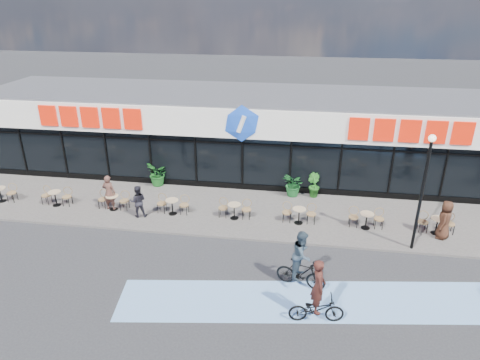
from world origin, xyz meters
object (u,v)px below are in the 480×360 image
object	(u,v)px
patron_left	(109,193)
potted_plant_mid	(294,185)
potted_plant_left	(158,174)
potted_plant_right	(313,185)
bistro_set_0	(1,192)
cyclist_a	(301,264)
patron_right	(138,201)
pedestrian_a	(445,220)
lamp_post	(424,183)

from	to	relation	value
patron_left	potted_plant_mid	bearing A→B (deg)	-158.18
potted_plant_left	potted_plant_right	xyz separation A→B (m)	(8.32, -0.09, -0.05)
patron_left	potted_plant_right	bearing A→B (deg)	-159.23
bistro_set_0	potted_plant_mid	xyz separation A→B (m)	(14.53, 2.74, 0.17)
potted_plant_left	cyclist_a	xyz separation A→B (m)	(7.84, -7.51, 0.19)
potted_plant_left	patron_right	distance (m)	3.50
patron_right	pedestrian_a	bearing A→B (deg)	164.97
lamp_post	potted_plant_right	xyz separation A→B (m)	(-4.02, 4.35, -2.31)
potted_plant_mid	patron_right	distance (m)	7.82
patron_right	potted_plant_left	bearing A→B (deg)	-101.62
lamp_post	pedestrian_a	xyz separation A→B (m)	(1.44, 1.04, -2.06)
lamp_post	pedestrian_a	distance (m)	2.71
potted_plant_left	pedestrian_a	world-z (taller)	pedestrian_a
potted_plant_left	patron_left	distance (m)	3.32
bistro_set_0	patron_right	distance (m)	7.46
potted_plant_left	patron_right	xyz separation A→B (m)	(0.23, -3.49, 0.10)
potted_plant_right	cyclist_a	bearing A→B (deg)	-93.69
patron_right	pedestrian_a	size ratio (longest dim) A/B	0.89
potted_plant_right	cyclist_a	xyz separation A→B (m)	(-0.48, -7.42, 0.25)
potted_plant_left	potted_plant_mid	distance (m)	7.33
potted_plant_mid	cyclist_a	xyz separation A→B (m)	(0.51, -7.30, 0.24)
potted_plant_right	lamp_post	bearing A→B (deg)	-47.27
bistro_set_0	potted_plant_right	size ratio (longest dim) A/B	1.24
potted_plant_left	potted_plant_mid	xyz separation A→B (m)	(7.33, -0.21, -0.05)
potted_plant_right	patron_left	xyz separation A→B (m)	(-9.71, -2.91, 0.26)
bistro_set_0	pedestrian_a	distance (m)	20.98
lamp_post	patron_left	world-z (taller)	lamp_post
pedestrian_a	cyclist_a	distance (m)	7.22
pedestrian_a	cyclist_a	size ratio (longest dim) A/B	0.77
bistro_set_0	potted_plant_mid	bearing A→B (deg)	10.66
bistro_set_0	potted_plant_left	size ratio (longest dim) A/B	1.15
patron_left	patron_right	distance (m)	1.70
lamp_post	bistro_set_0	size ratio (longest dim) A/B	3.18
cyclist_a	potted_plant_left	bearing A→B (deg)	136.25
bistro_set_0	potted_plant_mid	world-z (taller)	potted_plant_mid
lamp_post	cyclist_a	size ratio (longest dim) A/B	2.16
potted_plant_mid	patron_left	xyz separation A→B (m)	(-8.72, -2.79, 0.25)
potted_plant_mid	patron_left	distance (m)	9.16
patron_left	patron_right	bearing A→B (deg)	167.26
patron_right	cyclist_a	bearing A→B (deg)	136.74
patron_left	pedestrian_a	size ratio (longest dim) A/B	1.01
potted_plant_right	pedestrian_a	world-z (taller)	pedestrian_a
lamp_post	potted_plant_right	distance (m)	6.35
bistro_set_0	potted_plant_right	xyz separation A→B (m)	(15.52, 2.86, 0.16)
potted_plant_mid	patron_right	world-z (taller)	patron_right
lamp_post	patron_left	bearing A→B (deg)	174.04
potted_plant_right	cyclist_a	size ratio (longest dim) A/B	0.55
lamp_post	patron_left	distance (m)	13.95
potted_plant_mid	cyclist_a	distance (m)	7.32
potted_plant_right	patron_right	size ratio (longest dim) A/B	0.80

